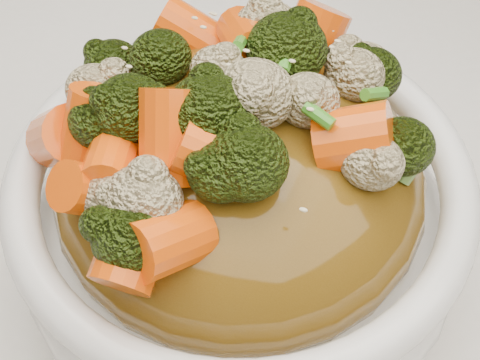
% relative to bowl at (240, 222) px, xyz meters
% --- Properties ---
extents(tablecloth, '(1.20, 0.80, 0.04)m').
position_rel_bowl_xyz_m(tablecloth, '(0.02, 0.01, -0.07)').
color(tablecloth, white).
rests_on(tablecloth, dining_table).
extents(bowl, '(0.31, 0.31, 0.09)m').
position_rel_bowl_xyz_m(bowl, '(0.00, 0.00, 0.00)').
color(bowl, white).
rests_on(bowl, tablecloth).
extents(sauce_base, '(0.25, 0.25, 0.10)m').
position_rel_bowl_xyz_m(sauce_base, '(0.00, -0.00, 0.03)').
color(sauce_base, brown).
rests_on(sauce_base, bowl).
extents(carrots, '(0.25, 0.25, 0.05)m').
position_rel_bowl_xyz_m(carrots, '(0.00, -0.00, 0.10)').
color(carrots, '#F85608').
rests_on(carrots, sauce_base).
extents(broccoli, '(0.25, 0.25, 0.05)m').
position_rel_bowl_xyz_m(broccoli, '(0.00, -0.00, 0.10)').
color(broccoli, black).
rests_on(broccoli, sauce_base).
extents(cauliflower, '(0.25, 0.25, 0.04)m').
position_rel_bowl_xyz_m(cauliflower, '(0.00, -0.00, 0.10)').
color(cauliflower, '#C6B687').
rests_on(cauliflower, sauce_base).
extents(scallions, '(0.18, 0.18, 0.02)m').
position_rel_bowl_xyz_m(scallions, '(0.00, -0.00, 0.10)').
color(scallions, '#38841E').
rests_on(scallions, sauce_base).
extents(sesame_seeds, '(0.22, 0.22, 0.01)m').
position_rel_bowl_xyz_m(sesame_seeds, '(0.00, -0.00, 0.10)').
color(sesame_seeds, beige).
rests_on(sesame_seeds, sauce_base).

